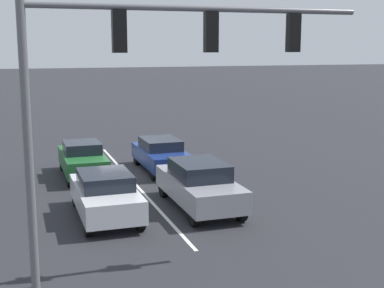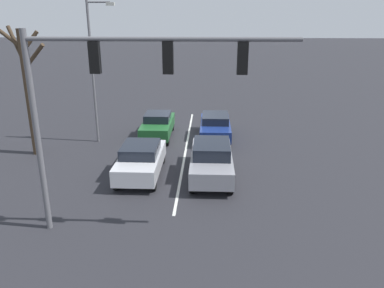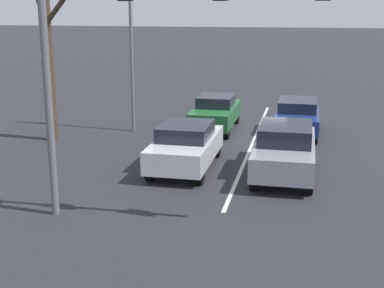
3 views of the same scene
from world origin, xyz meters
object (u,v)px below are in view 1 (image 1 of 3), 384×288
car_navy_leftlane_second (161,154)px  traffic_signal_gantry (142,69)px  car_gray_leftlane_front (199,184)px  car_darkgreen_midlane_second (83,159)px  car_silver_midlane_front (105,194)px

car_navy_leftlane_second → traffic_signal_gantry: size_ratio=0.53×
traffic_signal_gantry → car_gray_leftlane_front: bearing=-123.1°
car_gray_leftlane_front → traffic_signal_gantry: size_ratio=0.57×
car_navy_leftlane_second → car_darkgreen_midlane_second: (3.53, 0.03, 0.02)m
car_gray_leftlane_front → traffic_signal_gantry: (3.11, 4.77, 4.21)m
car_gray_leftlane_front → car_darkgreen_midlane_second: size_ratio=1.11×
traffic_signal_gantry → car_darkgreen_midlane_second: bearing=-89.1°
car_silver_midlane_front → car_navy_leftlane_second: 6.92m
car_navy_leftlane_second → car_darkgreen_midlane_second: car_darkgreen_midlane_second is taller
car_gray_leftlane_front → traffic_signal_gantry: 7.08m
traffic_signal_gantry → car_silver_midlane_front: bearing=-87.9°
car_silver_midlane_front → car_navy_leftlane_second: car_silver_midlane_front is taller
car_silver_midlane_front → car_navy_leftlane_second: bearing=-120.7°
car_silver_midlane_front → car_gray_leftlane_front: 3.29m
car_darkgreen_midlane_second → car_navy_leftlane_second: bearing=-179.5°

